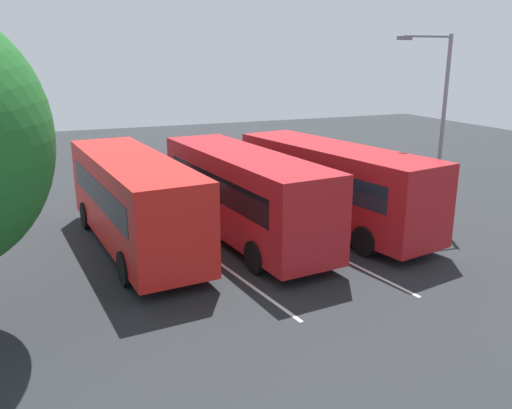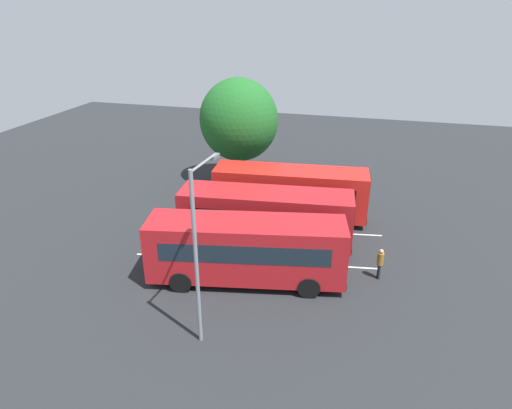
{
  "view_description": "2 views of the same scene",
  "coord_description": "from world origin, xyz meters",
  "px_view_note": "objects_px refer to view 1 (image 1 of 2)",
  "views": [
    {
      "loc": [
        -17.59,
        6.81,
        6.73
      ],
      "look_at": [
        -0.28,
        -0.37,
        1.39
      ],
      "focal_mm": 37.24,
      "sensor_mm": 36.0,
      "label": 1
    },
    {
      "loc": [
        5.45,
        -22.08,
        12.77
      ],
      "look_at": [
        -0.84,
        1.32,
        1.86
      ],
      "focal_mm": 31.66,
      "sensor_mm": 36.0,
      "label": 2
    }
  ],
  "objects_px": {
    "street_lamp": "(439,116)",
    "bus_far_left": "(332,183)",
    "bus_center_right": "(133,198)",
    "pedestrian": "(232,175)",
    "bus_center_left": "(243,192)"
  },
  "relations": [
    {
      "from": "bus_far_left",
      "to": "bus_center_left",
      "type": "xyz_separation_m",
      "value": [
        0.03,
        3.77,
        0.0
      ]
    },
    {
      "from": "bus_center_right",
      "to": "pedestrian",
      "type": "distance_m",
      "value": 8.13
    },
    {
      "from": "bus_far_left",
      "to": "street_lamp",
      "type": "relative_size",
      "value": 1.32
    },
    {
      "from": "bus_center_left",
      "to": "bus_center_right",
      "type": "relative_size",
      "value": 1.0
    },
    {
      "from": "bus_center_left",
      "to": "pedestrian",
      "type": "distance_m",
      "value": 6.63
    },
    {
      "from": "bus_center_left",
      "to": "street_lamp",
      "type": "bearing_deg",
      "value": -100.65
    },
    {
      "from": "bus_far_left",
      "to": "bus_center_left",
      "type": "distance_m",
      "value": 3.77
    },
    {
      "from": "pedestrian",
      "to": "street_lamp",
      "type": "xyz_separation_m",
      "value": [
        -6.97,
        -6.36,
        3.33
      ]
    },
    {
      "from": "bus_center_right",
      "to": "street_lamp",
      "type": "relative_size",
      "value": 1.31
    },
    {
      "from": "bus_far_left",
      "to": "pedestrian",
      "type": "relative_size",
      "value": 5.9
    },
    {
      "from": "bus_center_right",
      "to": "street_lamp",
      "type": "distance_m",
      "value": 12.44
    },
    {
      "from": "bus_far_left",
      "to": "bus_center_right",
      "type": "bearing_deg",
      "value": 74.29
    },
    {
      "from": "street_lamp",
      "to": "bus_far_left",
      "type": "bearing_deg",
      "value": -4.14
    },
    {
      "from": "bus_far_left",
      "to": "bus_center_left",
      "type": "height_order",
      "value": "same"
    },
    {
      "from": "bus_center_left",
      "to": "pedestrian",
      "type": "bearing_deg",
      "value": -22.39
    }
  ]
}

